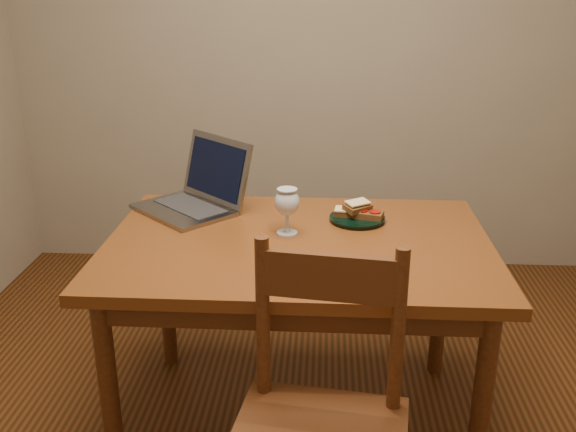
# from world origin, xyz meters

# --- Properties ---
(back_wall) EXTENTS (3.20, 0.02, 2.60)m
(back_wall) POSITION_xyz_m (0.00, 1.61, 1.30)
(back_wall) COLOR gray
(back_wall) RESTS_ON floor
(table) EXTENTS (1.30, 0.90, 0.74)m
(table) POSITION_xyz_m (0.03, 0.11, 0.65)
(table) COLOR #4F260D
(table) RESTS_ON floor
(chair) EXTENTS (0.50, 0.48, 0.48)m
(chair) POSITION_xyz_m (0.12, -0.55, 0.52)
(chair) COLOR #3E1C0D
(chair) RESTS_ON floor
(plate) EXTENTS (0.20, 0.20, 0.02)m
(plate) POSITION_xyz_m (0.24, 0.30, 0.75)
(plate) COLOR black
(plate) RESTS_ON table
(sandwich_cheese) EXTENTS (0.11, 0.07, 0.03)m
(sandwich_cheese) POSITION_xyz_m (0.20, 0.31, 0.77)
(sandwich_cheese) COLOR #381E0C
(sandwich_cheese) RESTS_ON plate
(sandwich_tomato) EXTENTS (0.12, 0.09, 0.03)m
(sandwich_tomato) POSITION_xyz_m (0.28, 0.29, 0.77)
(sandwich_tomato) COLOR #381E0C
(sandwich_tomato) RESTS_ON plate
(sandwich_top) EXTENTS (0.11, 0.11, 0.03)m
(sandwich_top) POSITION_xyz_m (0.24, 0.30, 0.80)
(sandwich_top) COLOR #381E0C
(sandwich_top) RESTS_ON plate
(milk_glass) EXTENTS (0.09, 0.09, 0.17)m
(milk_glass) POSITION_xyz_m (-0.01, 0.16, 0.82)
(milk_glass) COLOR white
(milk_glass) RESTS_ON table
(laptop) EXTENTS (0.49, 0.49, 0.26)m
(laptop) POSITION_xyz_m (-0.36, 0.41, 0.81)
(laptop) COLOR slate
(laptop) RESTS_ON table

